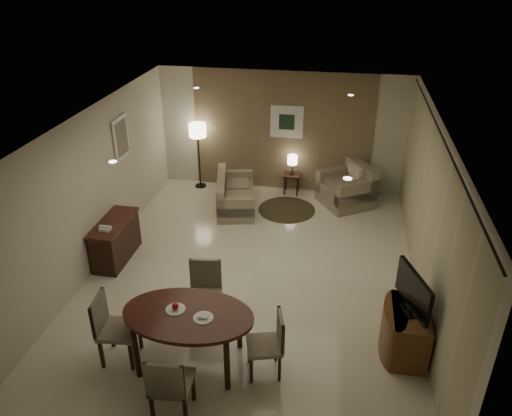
% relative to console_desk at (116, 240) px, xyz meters
% --- Properties ---
extents(room_shell, '(5.50, 7.00, 2.70)m').
position_rel_console_desk_xyz_m(room_shell, '(2.49, 0.40, 0.98)').
color(room_shell, beige).
rests_on(room_shell, ground).
extents(taupe_accent, '(3.96, 0.03, 2.70)m').
position_rel_console_desk_xyz_m(taupe_accent, '(2.49, 3.48, 0.98)').
color(taupe_accent, '#7C6B4D').
rests_on(taupe_accent, wall_back).
extents(curtain_wall, '(0.08, 6.70, 2.58)m').
position_rel_console_desk_xyz_m(curtain_wall, '(5.17, 0.00, 0.95)').
color(curtain_wall, '#BAB291').
rests_on(curtain_wall, wall_right).
extents(curtain_rod, '(0.03, 6.80, 0.03)m').
position_rel_console_desk_xyz_m(curtain_rod, '(5.17, 0.00, 2.27)').
color(curtain_rod, black).
rests_on(curtain_rod, wall_right).
extents(art_back_frame, '(0.72, 0.03, 0.72)m').
position_rel_console_desk_xyz_m(art_back_frame, '(2.59, 3.46, 1.23)').
color(art_back_frame, silver).
rests_on(art_back_frame, wall_back).
extents(art_back_canvas, '(0.34, 0.01, 0.34)m').
position_rel_console_desk_xyz_m(art_back_canvas, '(2.59, 3.44, 1.23)').
color(art_back_canvas, '#1A301F').
rests_on(art_back_canvas, wall_back).
extents(art_left_frame, '(0.03, 0.60, 0.80)m').
position_rel_console_desk_xyz_m(art_left_frame, '(-0.23, 1.20, 1.48)').
color(art_left_frame, silver).
rests_on(art_left_frame, wall_left).
extents(art_left_canvas, '(0.01, 0.46, 0.64)m').
position_rel_console_desk_xyz_m(art_left_canvas, '(-0.21, 1.20, 1.48)').
color(art_left_canvas, gray).
rests_on(art_left_canvas, wall_left).
extents(downlight_nl, '(0.10, 0.10, 0.01)m').
position_rel_console_desk_xyz_m(downlight_nl, '(1.09, -1.80, 2.31)').
color(downlight_nl, white).
rests_on(downlight_nl, ceiling).
extents(downlight_nr, '(0.10, 0.10, 0.01)m').
position_rel_console_desk_xyz_m(downlight_nr, '(3.89, -1.80, 2.31)').
color(downlight_nr, white).
rests_on(downlight_nr, ceiling).
extents(downlight_fl, '(0.10, 0.10, 0.01)m').
position_rel_console_desk_xyz_m(downlight_fl, '(1.09, 1.80, 2.31)').
color(downlight_fl, white).
rests_on(downlight_fl, ceiling).
extents(downlight_fr, '(0.10, 0.10, 0.01)m').
position_rel_console_desk_xyz_m(downlight_fr, '(3.89, 1.80, 2.31)').
color(downlight_fr, white).
rests_on(downlight_fr, ceiling).
extents(console_desk, '(0.48, 1.20, 0.75)m').
position_rel_console_desk_xyz_m(console_desk, '(0.00, 0.00, 0.00)').
color(console_desk, '#441E16').
rests_on(console_desk, floor).
extents(telephone, '(0.20, 0.14, 0.09)m').
position_rel_console_desk_xyz_m(telephone, '(0.00, -0.30, 0.43)').
color(telephone, white).
rests_on(telephone, console_desk).
extents(tv_cabinet, '(0.48, 0.90, 0.70)m').
position_rel_console_desk_xyz_m(tv_cabinet, '(4.89, -1.50, -0.03)').
color(tv_cabinet, brown).
rests_on(tv_cabinet, floor).
extents(flat_tv, '(0.36, 0.85, 0.60)m').
position_rel_console_desk_xyz_m(flat_tv, '(4.87, -1.50, 0.65)').
color(flat_tv, black).
rests_on(flat_tv, tv_cabinet).
extents(dining_table, '(1.72, 1.08, 0.81)m').
position_rel_console_desk_xyz_m(dining_table, '(2.03, -2.20, 0.03)').
color(dining_table, '#441E16').
rests_on(dining_table, floor).
extents(chair_near, '(0.50, 0.50, 0.98)m').
position_rel_console_desk_xyz_m(chair_near, '(2.07, -3.03, 0.12)').
color(chair_near, gray).
rests_on(chair_near, floor).
extents(chair_far, '(0.54, 0.54, 1.00)m').
position_rel_console_desk_xyz_m(chair_far, '(2.02, -1.44, 0.12)').
color(chair_far, gray).
rests_on(chair_far, floor).
extents(chair_left, '(0.53, 0.53, 1.00)m').
position_rel_console_desk_xyz_m(chair_left, '(1.09, -2.30, 0.12)').
color(chair_left, gray).
rests_on(chair_left, floor).
extents(chair_right, '(0.54, 0.54, 0.90)m').
position_rel_console_desk_xyz_m(chair_right, '(3.02, -2.20, 0.08)').
color(chair_right, gray).
rests_on(chair_right, floor).
extents(plate_a, '(0.26, 0.26, 0.02)m').
position_rel_console_desk_xyz_m(plate_a, '(1.85, -2.15, 0.44)').
color(plate_a, white).
rests_on(plate_a, dining_table).
extents(plate_b, '(0.26, 0.26, 0.02)m').
position_rel_console_desk_xyz_m(plate_b, '(2.25, -2.25, 0.44)').
color(plate_b, white).
rests_on(plate_b, dining_table).
extents(fruit_apple, '(0.09, 0.09, 0.09)m').
position_rel_console_desk_xyz_m(fruit_apple, '(1.85, -2.15, 0.49)').
color(fruit_apple, '#B9152E').
rests_on(fruit_apple, plate_a).
extents(napkin, '(0.12, 0.08, 0.03)m').
position_rel_console_desk_xyz_m(napkin, '(2.25, -2.25, 0.46)').
color(napkin, white).
rests_on(napkin, plate_b).
extents(round_rug, '(1.21, 1.21, 0.01)m').
position_rel_console_desk_xyz_m(round_rug, '(2.77, 2.39, -0.37)').
color(round_rug, '#453B26').
rests_on(round_rug, floor).
extents(sofa, '(1.65, 1.06, 0.72)m').
position_rel_console_desk_xyz_m(sofa, '(1.67, 2.32, -0.02)').
color(sofa, gray).
rests_on(sofa, floor).
extents(armchair, '(1.34, 1.36, 0.89)m').
position_rel_console_desk_xyz_m(armchair, '(3.98, 2.90, 0.07)').
color(armchair, gray).
rests_on(armchair, floor).
extents(side_table, '(0.36, 0.36, 0.46)m').
position_rel_console_desk_xyz_m(side_table, '(2.77, 3.25, -0.15)').
color(side_table, black).
rests_on(side_table, floor).
extents(table_lamp, '(0.22, 0.22, 0.50)m').
position_rel_console_desk_xyz_m(table_lamp, '(2.77, 3.25, 0.33)').
color(table_lamp, '#FFEAC1').
rests_on(table_lamp, side_table).
extents(floor_lamp, '(0.38, 0.38, 1.52)m').
position_rel_console_desk_xyz_m(floor_lamp, '(0.63, 3.22, 0.38)').
color(floor_lamp, '#FFE5B7').
rests_on(floor_lamp, floor).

